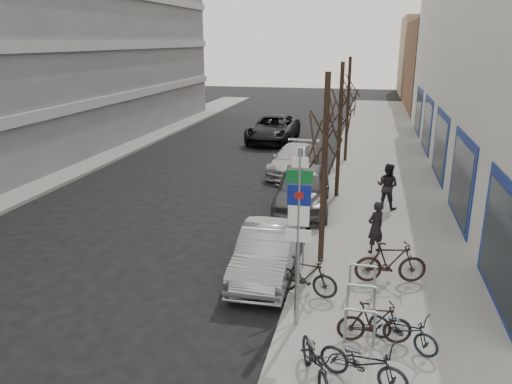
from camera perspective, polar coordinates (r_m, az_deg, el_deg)
The scene contains 25 objects.
ground at distance 12.25m, azimuth -6.95°, elevation -14.01°, with size 120.00×120.00×0.00m, color black.
sidewalk_east at distance 20.80m, azimuth 14.38°, elevation -0.94°, with size 5.00×70.00×0.15m, color slate.
sidewalk_west at distance 25.47m, azimuth -23.01°, elevation 1.48°, with size 3.00×70.00×0.15m, color slate.
brick_building_far at distance 50.75m, azimuth 23.98°, elevation 12.97°, with size 12.00×14.00×8.00m, color brown.
tan_building_far at distance 65.60m, azimuth 22.08°, elevation 14.20°, with size 13.00×12.00×9.00m, color #937A5B.
highway_sign_pole at distance 10.63m, azimuth 4.87°, elevation -4.17°, with size 0.55×0.10×4.20m.
bike_rack at distance 11.86m, azimuth 11.93°, elevation -11.73°, with size 0.66×2.26×0.83m.
tree_near at distance 13.56m, azimuth 8.01°, elevation 7.57°, with size 1.80×1.80×5.50m.
tree_mid at distance 19.99m, azimuth 9.70°, elevation 10.47°, with size 1.80×1.80×5.50m.
tree_far at distance 26.46m, azimuth 10.58°, elevation 11.96°, with size 1.80×1.80×5.50m.
meter_front at distance 14.00m, azimuth 5.45°, elevation -5.64°, with size 0.10×0.08×1.27m.
meter_mid at distance 19.17m, azimuth 7.62°, elevation 0.56°, with size 0.10×0.08×1.27m.
meter_back at distance 24.49m, azimuth 8.85°, elevation 4.10°, with size 0.10×0.08×1.27m.
bike_near_left at distance 9.76m, azimuth 6.86°, elevation -18.22°, with size 0.52×1.72×1.05m, color black.
bike_near_right at distance 11.06m, azimuth 13.38°, elevation -14.28°, with size 0.47×1.57×0.96m, color black.
bike_mid_curb at distance 11.07m, azimuth 16.47°, elevation -14.52°, with size 0.47×1.55×0.95m, color black.
bike_mid_inner at distance 12.64m, azimuth 5.66°, elevation -9.51°, with size 0.50×1.68×1.02m, color black.
bike_far_curb at distance 9.84m, azimuth 12.19°, elevation -18.13°, with size 0.52×1.74×1.06m, color black.
bike_far_inner at distance 13.63m, azimuth 15.13°, elevation -7.72°, with size 0.56×1.89×1.15m, color black.
parked_car_front at distance 13.83m, azimuth 1.24°, elevation -6.88°, with size 1.46×4.18×1.38m, color #949499.
parked_car_mid at distance 19.11m, azimuth 5.32°, elevation 0.41°, with size 2.04×5.06×1.72m, color #48484C.
parked_car_back at distance 24.51m, azimuth 4.35°, elevation 3.69°, with size 1.89×4.66×1.35m, color #B9B9BF.
lane_car at distance 32.43m, azimuth 1.98°, elevation 7.27°, with size 2.75×5.97×1.66m, color black.
pedestrian_near at distance 15.29m, azimuth 13.51°, elevation -3.93°, with size 0.58×0.38×1.60m, color black.
pedestrian_far at distance 19.42m, azimuth 14.77°, elevation 0.70°, with size 0.65×0.44×1.76m, color black.
Camera 1 is at (3.71, -9.84, 6.27)m, focal length 35.00 mm.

